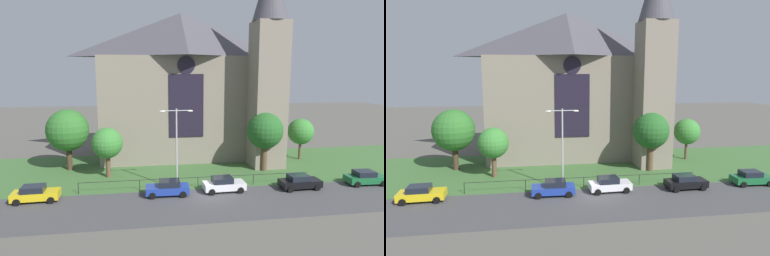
# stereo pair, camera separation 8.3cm
# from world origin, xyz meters

# --- Properties ---
(ground) EXTENTS (160.00, 160.00, 0.00)m
(ground) POSITION_xyz_m (0.00, 10.00, 0.00)
(ground) COLOR #56544C
(road_asphalt) EXTENTS (120.00, 8.00, 0.01)m
(road_asphalt) POSITION_xyz_m (0.00, -2.00, 0.00)
(road_asphalt) COLOR #424244
(road_asphalt) RESTS_ON ground
(grass_verge) EXTENTS (120.00, 20.00, 0.01)m
(grass_verge) POSITION_xyz_m (0.00, 8.00, 0.00)
(grass_verge) COLOR #3D6633
(grass_verge) RESTS_ON ground
(church_building) EXTENTS (23.20, 16.20, 26.00)m
(church_building) POSITION_xyz_m (0.42, 16.83, 10.27)
(church_building) COLOR gray
(church_building) RESTS_ON ground
(iron_railing) EXTENTS (24.19, 0.07, 1.13)m
(iron_railing) POSITION_xyz_m (-0.35, 2.50, 0.95)
(iron_railing) COLOR black
(iron_railing) RESTS_ON ground
(tree_right_near) EXTENTS (4.39, 4.39, 7.16)m
(tree_right_near) POSITION_xyz_m (8.70, 7.44, 4.88)
(tree_right_near) COLOR brown
(tree_right_near) RESTS_ON ground
(tree_left_far) EXTENTS (5.10, 5.10, 7.51)m
(tree_left_far) POSITION_xyz_m (-14.97, 11.36, 4.92)
(tree_left_far) COLOR #423021
(tree_left_far) RESTS_ON ground
(tree_left_near) EXTENTS (3.52, 3.52, 5.75)m
(tree_left_near) POSITION_xyz_m (-9.96, 7.63, 3.94)
(tree_left_near) COLOR brown
(tree_left_near) RESTS_ON ground
(tree_right_far) EXTENTS (3.54, 3.54, 5.65)m
(tree_right_far) POSITION_xyz_m (15.54, 11.81, 3.87)
(tree_right_far) COLOR brown
(tree_right_far) RESTS_ON ground
(streetlamp_near) EXTENTS (3.37, 0.26, 8.36)m
(streetlamp_near) POSITION_xyz_m (-2.58, 2.40, 5.31)
(streetlamp_near) COLOR #B2B2B7
(streetlamp_near) RESTS_ON ground
(parked_car_yellow) EXTENTS (4.26, 2.15, 1.51)m
(parked_car_yellow) POSITION_xyz_m (-16.04, 1.08, 0.74)
(parked_car_yellow) COLOR gold
(parked_car_yellow) RESTS_ON ground
(parked_car_blue) EXTENTS (4.25, 2.11, 1.51)m
(parked_car_blue) POSITION_xyz_m (-3.65, 0.76, 0.74)
(parked_car_blue) COLOR #1E3899
(parked_car_blue) RESTS_ON ground
(parked_car_white) EXTENTS (4.25, 2.13, 1.51)m
(parked_car_white) POSITION_xyz_m (2.04, 1.00, 0.74)
(parked_car_white) COLOR silver
(parked_car_white) RESTS_ON ground
(parked_car_black) EXTENTS (4.26, 2.13, 1.51)m
(parked_car_black) POSITION_xyz_m (10.01, 0.56, 0.74)
(parked_car_black) COLOR black
(parked_car_black) RESTS_ON ground
(parked_car_green) EXTENTS (4.27, 2.16, 1.51)m
(parked_car_green) POSITION_xyz_m (17.65, 0.79, 0.74)
(parked_car_green) COLOR #196033
(parked_car_green) RESTS_ON ground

